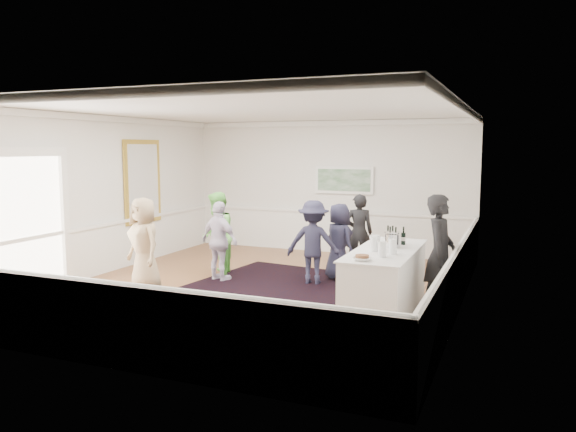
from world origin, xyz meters
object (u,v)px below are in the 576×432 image
at_px(serving_table, 385,280).
at_px(guest_dark_b, 359,232).
at_px(guest_navy, 339,242).
at_px(nut_bowl, 362,258).
at_px(guest_green, 217,234).
at_px(guest_dark_a, 313,242).
at_px(guest_lilac, 220,241).
at_px(ice_bucket, 393,240).
at_px(guest_tan, 144,245).
at_px(bartender, 440,254).

relative_size(serving_table, guest_dark_b, 1.51).
distance_m(guest_navy, nut_bowl, 2.98).
bearing_deg(guest_green, serving_table, 53.96).
bearing_deg(guest_dark_a, guest_lilac, 5.61).
distance_m(guest_lilac, nut_bowl, 3.74).
xyz_separation_m(guest_navy, ice_bucket, (1.35, -1.51, 0.35)).
xyz_separation_m(guest_tan, ice_bucket, (4.29, 0.63, 0.26)).
height_order(guest_tan, guest_lilac, guest_tan).
height_order(serving_table, bartender, bartender).
distance_m(serving_table, guest_dark_b, 3.00).
height_order(guest_tan, guest_green, same).
bearing_deg(guest_dark_b, ice_bucket, 97.80).
height_order(guest_dark_a, nut_bowl, guest_dark_a).
relative_size(guest_dark_b, guest_navy, 1.08).
bearing_deg(nut_bowl, bartender, 54.71).
bearing_deg(serving_table, guest_dark_a, 142.17).
height_order(guest_dark_a, ice_bucket, guest_dark_a).
distance_m(serving_table, ice_bucket, 0.65).
height_order(bartender, guest_green, bartender).
relative_size(guest_green, ice_bucket, 6.47).
bearing_deg(guest_lilac, serving_table, -176.85).
relative_size(guest_dark_a, guest_navy, 1.06).
relative_size(guest_tan, guest_dark_b, 1.05).
bearing_deg(nut_bowl, guest_lilac, 151.31).
height_order(guest_lilac, nut_bowl, guest_lilac).
xyz_separation_m(ice_bucket, nut_bowl, (-0.17, -1.21, -0.08)).
xyz_separation_m(serving_table, ice_bucket, (0.06, 0.25, 0.60)).
height_order(guest_dark_b, nut_bowl, guest_dark_b).
xyz_separation_m(guest_tan, guest_dark_b, (3.06, 3.13, -0.04)).
relative_size(bartender, ice_bucket, 7.07).
relative_size(guest_tan, guest_green, 1.00).
bearing_deg(nut_bowl, serving_table, 82.97).
height_order(guest_navy, ice_bucket, guest_navy).
relative_size(guest_tan, nut_bowl, 6.63).
distance_m(guest_tan, nut_bowl, 4.16).
relative_size(guest_lilac, ice_bucket, 5.90).
relative_size(serving_table, guest_lilac, 1.58).
distance_m(guest_green, guest_navy, 2.42).
bearing_deg(guest_dark_b, guest_navy, 64.55).
height_order(guest_green, nut_bowl, guest_green).
bearing_deg(guest_lilac, bartender, -170.22).
bearing_deg(guest_green, guest_dark_a, 75.05).
bearing_deg(ice_bucket, guest_lilac, 170.33).
bearing_deg(nut_bowl, guest_navy, 113.37).
distance_m(serving_table, guest_lilac, 3.51).
xyz_separation_m(bartender, guest_green, (-4.42, 0.85, -0.08)).
bearing_deg(guest_navy, nut_bowl, 148.21).
bearing_deg(nut_bowl, guest_dark_a, 124.34).
bearing_deg(guest_dark_a, guest_tan, 24.10).
height_order(guest_green, ice_bucket, guest_green).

